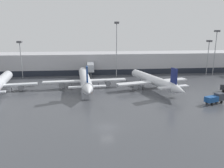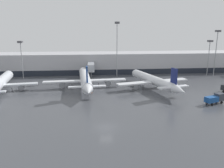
% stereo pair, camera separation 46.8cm
% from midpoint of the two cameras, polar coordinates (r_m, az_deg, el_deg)
% --- Properties ---
extents(ground_plane, '(320.00, 320.00, 0.00)m').
position_cam_midpoint_polar(ground_plane, '(43.88, -1.22, -11.32)').
color(ground_plane, '#424449').
extents(terminal_building, '(160.00, 26.57, 9.00)m').
position_cam_midpoint_polar(terminal_building, '(102.66, -3.97, 5.63)').
color(terminal_building, '#B2B2B7').
rests_on(terminal_building, ground_plane).
extents(parked_jet_0, '(25.33, 32.69, 8.51)m').
position_cam_midpoint_polar(parked_jet_0, '(73.63, 10.96, 0.93)').
color(parked_jet_0, silver).
rests_on(parked_jet_0, ground_plane).
extents(parked_jet_4, '(27.68, 36.35, 9.20)m').
position_cam_midpoint_polar(parked_jet_4, '(73.55, -6.84, 1.29)').
color(parked_jet_4, silver).
rests_on(parked_jet_4, ground_plane).
extents(service_truck_0, '(5.95, 3.58, 2.66)m').
position_cam_midpoint_polar(service_truck_0, '(63.27, 25.51, -3.39)').
color(service_truck_0, '#19478C').
rests_on(service_truck_0, ground_plane).
extents(traffic_cone_0, '(0.38, 0.38, 0.61)m').
position_cam_midpoint_polar(traffic_cone_0, '(68.58, 27.15, -3.36)').
color(traffic_cone_0, orange).
rests_on(traffic_cone_0, ground_plane).
extents(traffic_cone_1, '(0.49, 0.49, 0.55)m').
position_cam_midpoint_polar(traffic_cone_1, '(68.15, -5.20, -2.02)').
color(traffic_cone_1, orange).
rests_on(traffic_cone_1, ground_plane).
extents(apron_light_mast_1, '(1.80, 1.80, 14.96)m').
position_cam_midpoint_polar(apron_light_mast_1, '(94.24, -22.61, 8.60)').
color(apron_light_mast_1, gray).
rests_on(apron_light_mast_1, ground_plane).
extents(apron_light_mast_3, '(1.80, 1.80, 15.05)m').
position_cam_midpoint_polar(apron_light_mast_3, '(103.13, 24.26, 8.82)').
color(apron_light_mast_3, gray).
rests_on(apron_light_mast_3, ground_plane).
extents(apron_light_mast_4, '(1.80, 1.80, 22.36)m').
position_cam_midpoint_polar(apron_light_mast_4, '(89.88, 1.48, 12.67)').
color(apron_light_mast_4, gray).
rests_on(apron_light_mast_4, ground_plane).
extents(apron_light_mast_5, '(1.80, 1.80, 19.16)m').
position_cam_midpoint_polar(apron_light_mast_5, '(103.30, 25.87, 10.27)').
color(apron_light_mast_5, gray).
rests_on(apron_light_mast_5, ground_plane).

